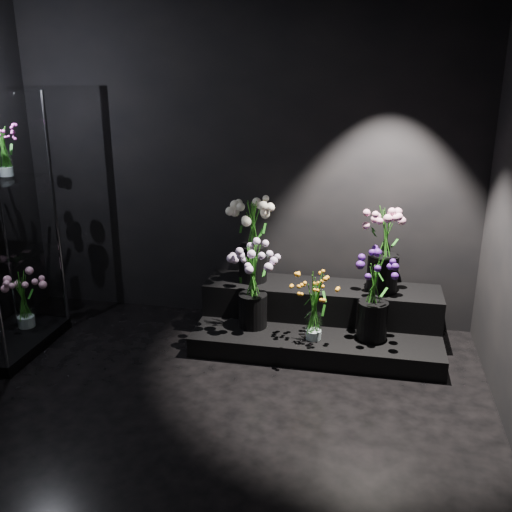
# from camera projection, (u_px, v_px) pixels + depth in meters

# --- Properties ---
(floor) EXTENTS (4.00, 4.00, 0.00)m
(floor) POSITION_uv_depth(u_px,v_px,m) (173.00, 446.00, 3.45)
(floor) COLOR black
(floor) RESTS_ON ground
(wall_back) EXTENTS (4.00, 0.00, 4.00)m
(wall_back) POSITION_uv_depth(u_px,v_px,m) (244.00, 163.00, 4.87)
(wall_back) COLOR black
(wall_back) RESTS_ON floor
(display_riser) EXTENTS (1.96, 0.87, 0.44)m
(display_riser) POSITION_uv_depth(u_px,v_px,m) (319.00, 319.00, 4.75)
(display_riser) COLOR black
(display_riser) RESTS_ON floor
(bouquet_orange_bells) EXTENTS (0.32, 0.32, 0.54)m
(bouquet_orange_bells) POSITION_uv_depth(u_px,v_px,m) (314.00, 306.00, 4.36)
(bouquet_orange_bells) COLOR white
(bouquet_orange_bells) RESTS_ON display_riser
(bouquet_lilac) EXTENTS (0.48, 0.48, 0.70)m
(bouquet_lilac) POSITION_uv_depth(u_px,v_px,m) (253.00, 280.00, 4.54)
(bouquet_lilac) COLOR black
(bouquet_lilac) RESTS_ON display_riser
(bouquet_purple) EXTENTS (0.38, 0.38, 0.68)m
(bouquet_purple) POSITION_uv_depth(u_px,v_px,m) (374.00, 292.00, 4.33)
(bouquet_purple) COLOR black
(bouquet_purple) RESTS_ON display_riser
(bouquet_cream_roses) EXTENTS (0.41, 0.41, 0.70)m
(bouquet_cream_roses) POSITION_uv_depth(u_px,v_px,m) (253.00, 234.00, 4.77)
(bouquet_cream_roses) COLOR black
(bouquet_cream_roses) RESTS_ON display_riser
(bouquet_pink_roses) EXTENTS (0.44, 0.44, 0.70)m
(bouquet_pink_roses) POSITION_uv_depth(u_px,v_px,m) (385.00, 244.00, 4.55)
(bouquet_pink_roses) COLOR black
(bouquet_pink_roses) RESTS_ON display_riser
(bouquet_case_magenta) EXTENTS (0.26, 0.26, 0.39)m
(bouquet_case_magenta) POSITION_uv_depth(u_px,v_px,m) (3.00, 150.00, 4.33)
(bouquet_case_magenta) COLOR white
(bouquet_case_magenta) RESTS_ON display_case
(bouquet_case_base_pink) EXTENTS (0.41, 0.41, 0.49)m
(bouquet_case_base_pink) POSITION_uv_depth(u_px,v_px,m) (23.00, 298.00, 4.74)
(bouquet_case_base_pink) COLOR white
(bouquet_case_base_pink) RESTS_ON display_case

